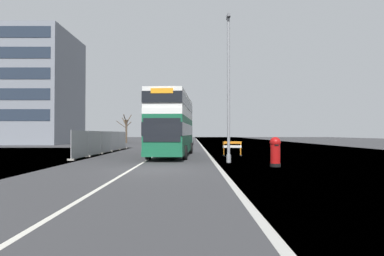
{
  "coord_description": "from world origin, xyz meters",
  "views": [
    {
      "loc": [
        1.9,
        -15.6,
        1.82
      ],
      "look_at": [
        1.84,
        6.21,
        2.2
      ],
      "focal_mm": 29.19,
      "sensor_mm": 36.0,
      "label": 1
    }
  ],
  "objects_px": {
    "lamppost_foreground": "(229,92)",
    "red_pillar_postbox": "(276,150)",
    "roadworks_barrier": "(233,147)",
    "car_receding_far": "(162,137)",
    "car_oncoming_near": "(186,139)",
    "car_receding_mid": "(188,139)",
    "double_decker_bus": "(173,124)"
  },
  "relations": [
    {
      "from": "lamppost_foreground",
      "to": "red_pillar_postbox",
      "type": "distance_m",
      "value": 4.81
    },
    {
      "from": "roadworks_barrier",
      "to": "car_receding_far",
      "type": "distance_m",
      "value": 35.81
    },
    {
      "from": "car_oncoming_near",
      "to": "car_receding_mid",
      "type": "xyz_separation_m",
      "value": [
        0.18,
        9.74,
        -0.05
      ]
    },
    {
      "from": "lamppost_foreground",
      "to": "car_receding_far",
      "type": "bearing_deg",
      "value": 101.52
    },
    {
      "from": "lamppost_foreground",
      "to": "car_oncoming_near",
      "type": "bearing_deg",
      "value": 98.63
    },
    {
      "from": "red_pillar_postbox",
      "to": "car_oncoming_near",
      "type": "relative_size",
      "value": 0.43
    },
    {
      "from": "red_pillar_postbox",
      "to": "car_receding_far",
      "type": "bearing_deg",
      "value": 103.79
    },
    {
      "from": "lamppost_foreground",
      "to": "car_oncoming_near",
      "type": "xyz_separation_m",
      "value": [
        -3.25,
        21.42,
        -3.37
      ]
    },
    {
      "from": "car_oncoming_near",
      "to": "car_receding_far",
      "type": "height_order",
      "value": "car_receding_far"
    },
    {
      "from": "roadworks_barrier",
      "to": "car_oncoming_near",
      "type": "bearing_deg",
      "value": 105.11
    },
    {
      "from": "lamppost_foreground",
      "to": "car_oncoming_near",
      "type": "height_order",
      "value": "lamppost_foreground"
    },
    {
      "from": "roadworks_barrier",
      "to": "car_oncoming_near",
      "type": "relative_size",
      "value": 0.4
    },
    {
      "from": "roadworks_barrier",
      "to": "double_decker_bus",
      "type": "bearing_deg",
      "value": -177.49
    },
    {
      "from": "red_pillar_postbox",
      "to": "car_receding_far",
      "type": "relative_size",
      "value": 0.37
    },
    {
      "from": "car_receding_far",
      "to": "car_oncoming_near",
      "type": "bearing_deg",
      "value": -75.3
    },
    {
      "from": "double_decker_bus",
      "to": "car_receding_far",
      "type": "xyz_separation_m",
      "value": [
        -4.38,
        34.82,
        -1.46
      ]
    },
    {
      "from": "lamppost_foreground",
      "to": "car_oncoming_near",
      "type": "distance_m",
      "value": 21.92
    },
    {
      "from": "roadworks_barrier",
      "to": "car_receding_mid",
      "type": "distance_m",
      "value": 25.68
    },
    {
      "from": "roadworks_barrier",
      "to": "car_receding_far",
      "type": "height_order",
      "value": "car_receding_far"
    },
    {
      "from": "car_receding_mid",
      "to": "double_decker_bus",
      "type": "bearing_deg",
      "value": -91.76
    },
    {
      "from": "car_receding_far",
      "to": "lamppost_foreground",
      "type": "bearing_deg",
      "value": -78.48
    },
    {
      "from": "red_pillar_postbox",
      "to": "car_receding_far",
      "type": "distance_m",
      "value": 44.07
    },
    {
      "from": "red_pillar_postbox",
      "to": "car_oncoming_near",
      "type": "height_order",
      "value": "car_oncoming_near"
    },
    {
      "from": "roadworks_barrier",
      "to": "car_receding_far",
      "type": "bearing_deg",
      "value": 104.89
    },
    {
      "from": "double_decker_bus",
      "to": "lamppost_foreground",
      "type": "height_order",
      "value": "lamppost_foreground"
    },
    {
      "from": "car_oncoming_near",
      "to": "red_pillar_postbox",
      "type": "bearing_deg",
      "value": -76.94
    },
    {
      "from": "car_receding_mid",
      "to": "roadworks_barrier",
      "type": "bearing_deg",
      "value": -80.96
    },
    {
      "from": "car_oncoming_near",
      "to": "double_decker_bus",
      "type": "bearing_deg",
      "value": -92.18
    },
    {
      "from": "lamppost_foreground",
      "to": "roadworks_barrier",
      "type": "height_order",
      "value": "lamppost_foreground"
    },
    {
      "from": "red_pillar_postbox",
      "to": "car_receding_mid",
      "type": "height_order",
      "value": "car_receding_mid"
    },
    {
      "from": "car_receding_mid",
      "to": "car_receding_far",
      "type": "bearing_deg",
      "value": 119.19
    },
    {
      "from": "red_pillar_postbox",
      "to": "car_receding_mid",
      "type": "distance_m",
      "value": 33.97
    }
  ]
}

